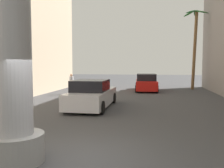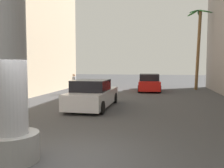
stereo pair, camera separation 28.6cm
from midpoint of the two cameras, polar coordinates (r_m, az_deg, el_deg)
ground_plane at (r=15.93m, az=1.71°, el=-4.17°), size 89.80×89.80×0.00m
car_lead at (r=13.88m, az=-5.22°, el=-2.54°), size 2.06×5.03×1.56m
car_far at (r=23.11m, az=7.47°, el=0.31°), size 2.20×4.86×1.56m
palm_tree_far_right at (r=25.48m, az=18.08°, el=9.76°), size 2.34×2.48×7.62m
pedestrian_far_left at (r=20.47m, az=-9.65°, el=0.38°), size 0.48×0.48×1.65m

